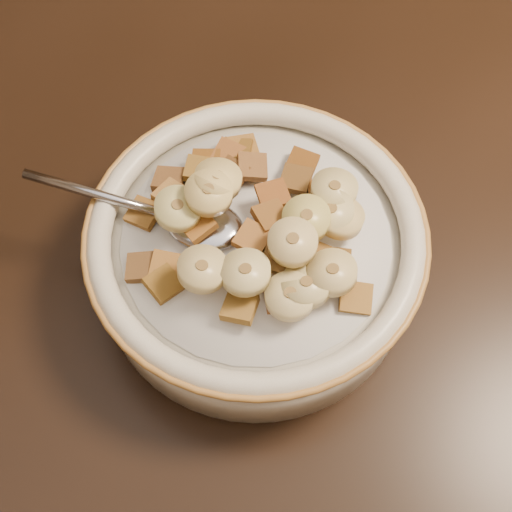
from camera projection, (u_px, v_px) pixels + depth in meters
table at (329, 352)px, 0.51m from camera, size 1.41×0.91×0.04m
cereal_bowl at (256, 259)px, 0.50m from camera, size 0.22×0.22×0.05m
milk at (256, 240)px, 0.47m from camera, size 0.18×0.18×0.00m
spoon at (205, 226)px, 0.47m from camera, size 0.06×0.07×0.01m
cereal_square_0 at (206, 163)px, 0.50m from camera, size 0.03×0.03×0.01m
cereal_square_1 at (273, 195)px, 0.47m from camera, size 0.03×0.03×0.01m
cereal_square_2 at (243, 149)px, 0.50m from camera, size 0.03×0.03×0.01m
cereal_square_3 at (271, 217)px, 0.46m from camera, size 0.02×0.02×0.01m
cereal_square_4 at (279, 258)px, 0.45m from camera, size 0.03×0.03×0.01m
cereal_square_5 at (302, 163)px, 0.50m from camera, size 0.03×0.03×0.01m
cereal_square_6 at (207, 273)px, 0.45m from camera, size 0.03×0.03×0.01m
cereal_square_7 at (296, 179)px, 0.49m from camera, size 0.03×0.03×0.01m
cereal_square_8 at (197, 224)px, 0.46m from camera, size 0.02×0.02×0.01m
cereal_square_9 at (144, 213)px, 0.48m from camera, size 0.03×0.03×0.01m
cereal_square_10 at (281, 299)px, 0.44m from camera, size 0.03×0.03×0.01m
cereal_square_11 at (335, 261)px, 0.46m from camera, size 0.03×0.03×0.01m
cereal_square_12 at (172, 195)px, 0.48m from camera, size 0.03×0.03×0.01m
cereal_square_13 at (164, 284)px, 0.45m from camera, size 0.02×0.02×0.01m
cereal_square_14 at (182, 207)px, 0.47m from camera, size 0.03×0.03×0.01m
cereal_square_15 at (168, 180)px, 0.49m from camera, size 0.03×0.03×0.01m
cereal_square_16 at (356, 298)px, 0.45m from camera, size 0.03×0.03×0.01m
cereal_square_17 at (142, 267)px, 0.46m from camera, size 0.03×0.03×0.01m
cereal_square_18 at (233, 152)px, 0.50m from camera, size 0.03×0.03×0.01m
cereal_square_19 at (228, 155)px, 0.50m from camera, size 0.03×0.03×0.01m
cereal_square_20 at (166, 267)px, 0.46m from camera, size 0.03×0.03×0.01m
cereal_square_21 at (237, 152)px, 0.50m from camera, size 0.03×0.03×0.01m
cereal_square_22 at (232, 174)px, 0.49m from camera, size 0.03×0.02×0.01m
cereal_square_23 at (252, 167)px, 0.49m from camera, size 0.03×0.03×0.01m
cereal_square_24 at (253, 238)px, 0.45m from camera, size 0.03×0.03×0.01m
cereal_square_25 at (328, 261)px, 0.46m from camera, size 0.03×0.03×0.01m
cereal_square_26 at (340, 202)px, 0.48m from camera, size 0.03×0.03×0.01m
cereal_square_27 at (283, 243)px, 0.45m from camera, size 0.02×0.02×0.01m
cereal_square_28 at (323, 192)px, 0.48m from camera, size 0.03×0.03×0.01m
cereal_square_29 at (200, 170)px, 0.49m from camera, size 0.03×0.03×0.01m
cereal_square_30 at (240, 308)px, 0.44m from camera, size 0.03×0.03×0.01m
banana_slice_0 at (331, 212)px, 0.46m from camera, size 0.04×0.04×0.01m
banana_slice_1 at (334, 189)px, 0.47m from camera, size 0.04×0.04×0.01m
banana_slice_2 at (209, 193)px, 0.45m from camera, size 0.04×0.04×0.01m
banana_slice_3 at (306, 285)px, 0.44m from camera, size 0.04×0.04×0.01m
banana_slice_4 at (246, 272)px, 0.43m from camera, size 0.03×0.03×0.01m
banana_slice_5 at (218, 180)px, 0.46m from camera, size 0.04×0.04×0.02m
banana_slice_6 at (340, 217)px, 0.46m from camera, size 0.04×0.04×0.02m
banana_slice_7 at (178, 209)px, 0.46m from camera, size 0.04×0.04×0.01m
banana_slice_8 at (203, 269)px, 0.43m from camera, size 0.04×0.04×0.01m
banana_slice_9 at (290, 296)px, 0.43m from camera, size 0.04×0.04×0.01m
banana_slice_10 at (332, 272)px, 0.44m from camera, size 0.04×0.04×0.01m
banana_slice_11 at (293, 242)px, 0.44m from camera, size 0.04×0.04×0.01m
banana_slice_12 at (306, 219)px, 0.45m from camera, size 0.04×0.04×0.02m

